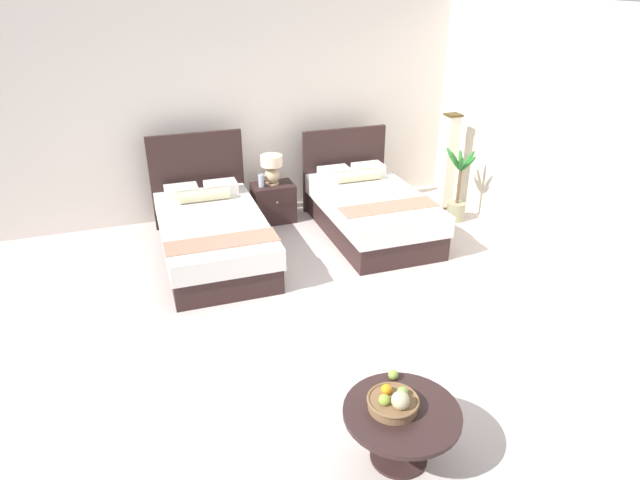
# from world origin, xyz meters

# --- Properties ---
(ground_plane) EXTENTS (9.31, 9.85, 0.02)m
(ground_plane) POSITION_xyz_m (0.00, 0.00, -0.01)
(ground_plane) COLOR beige
(wall_back) EXTENTS (9.31, 0.12, 2.90)m
(wall_back) POSITION_xyz_m (0.00, 3.12, 1.45)
(wall_back) COLOR silver
(wall_back) RESTS_ON ground
(wall_side_right) EXTENTS (0.12, 5.45, 2.90)m
(wall_side_right) POSITION_xyz_m (2.85, 0.40, 1.45)
(wall_side_right) COLOR silver
(wall_side_right) RESTS_ON ground
(bed_near_window) EXTENTS (1.24, 2.24, 1.28)m
(bed_near_window) POSITION_xyz_m (-1.04, 1.76, 0.31)
(bed_near_window) COLOR #301E1D
(bed_near_window) RESTS_ON ground
(bed_near_corner) EXTENTS (1.24, 2.10, 1.17)m
(bed_near_corner) POSITION_xyz_m (1.04, 1.75, 0.32)
(bed_near_corner) COLOR #301E1D
(bed_near_corner) RESTS_ON ground
(nightstand) EXTENTS (0.56, 0.42, 0.53)m
(nightstand) POSITION_xyz_m (-0.06, 2.55, 0.27)
(nightstand) COLOR #301E1D
(nightstand) RESTS_ON ground
(table_lamp) EXTENTS (0.30, 0.30, 0.40)m
(table_lamp) POSITION_xyz_m (-0.06, 2.57, 0.77)
(table_lamp) COLOR tan
(table_lamp) RESTS_ON nightstand
(vase) EXTENTS (0.07, 0.07, 0.18)m
(vase) POSITION_xyz_m (-0.23, 2.51, 0.62)
(vase) COLOR #AFB7C9
(vase) RESTS_ON nightstand
(coffee_table) EXTENTS (0.82, 0.82, 0.44)m
(coffee_table) POSITION_xyz_m (-0.34, -1.85, 0.34)
(coffee_table) COLOR #301E1D
(coffee_table) RESTS_ON ground
(fruit_bowl) EXTENTS (0.36, 0.36, 0.19)m
(fruit_bowl) POSITION_xyz_m (-0.39, -1.81, 0.50)
(fruit_bowl) COLOR brown
(fruit_bowl) RESTS_ON coffee_table
(loose_apple) EXTENTS (0.08, 0.08, 0.08)m
(loose_apple) POSITION_xyz_m (-0.25, -1.53, 0.48)
(loose_apple) COLOR #8FAF43
(loose_apple) RESTS_ON coffee_table
(floor_lamp_corner) EXTENTS (0.21, 0.21, 1.38)m
(floor_lamp_corner) POSITION_xyz_m (2.44, 2.17, 0.69)
(floor_lamp_corner) COLOR #443315
(floor_lamp_corner) RESTS_ON ground
(potted_palm) EXTENTS (0.46, 0.43, 1.04)m
(potted_palm) POSITION_xyz_m (2.34, 1.71, 0.36)
(potted_palm) COLOR #999471
(potted_palm) RESTS_ON ground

